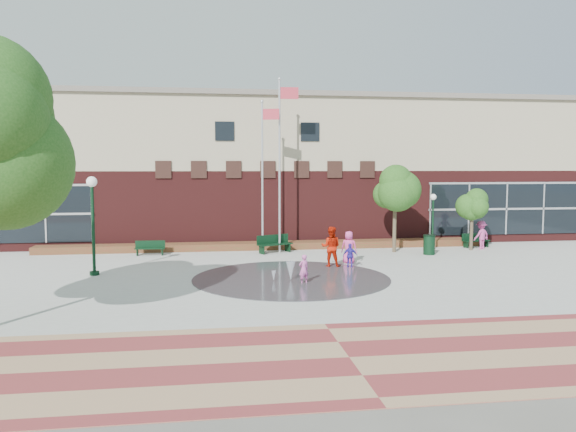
{
  "coord_description": "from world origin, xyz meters",
  "views": [
    {
      "loc": [
        -3.42,
        -20.31,
        4.79
      ],
      "look_at": [
        0.0,
        4.0,
        2.6
      ],
      "focal_mm": 35.0,
      "sensor_mm": 36.0,
      "label": 1
    }
  ],
  "objects": [
    {
      "name": "tree_small_right",
      "position": [
        11.33,
        9.58,
        2.52
      ],
      "size": [
        2.02,
        2.02,
        3.46
      ],
      "color": "#433627",
      "rests_on": "ground"
    },
    {
      "name": "water_jet_a",
      "position": [
        -0.09,
        2.54,
        0.0
      ],
      "size": [
        0.41,
        0.41,
        0.79
      ],
      "primitive_type": "cone",
      "rotation": [
        3.14,
        0.0,
        0.0
      ],
      "color": "white",
      "rests_on": "ground"
    },
    {
      "name": "lamp_left",
      "position": [
        -8.45,
        4.92,
        2.7
      ],
      "size": [
        0.46,
        0.46,
        4.34
      ],
      "color": "black",
      "rests_on": "ground"
    },
    {
      "name": "child_blue",
      "position": [
        3.11,
        5.1,
        0.58
      ],
      "size": [
        0.73,
        0.41,
        1.17
      ],
      "primitive_type": "imported",
      "rotation": [
        0.0,
        0.0,
        2.95
      ],
      "color": "#3526A9",
      "rests_on": "ground"
    },
    {
      "name": "bench_right",
      "position": [
        12.09,
        10.56,
        0.27
      ],
      "size": [
        1.73,
        0.76,
        0.84
      ],
      "rotation": [
        0.0,
        0.0,
        0.18
      ],
      "color": "black",
      "rests_on": "ground"
    },
    {
      "name": "adult_pink",
      "position": [
        3.35,
        6.3,
        0.81
      ],
      "size": [
        0.93,
        0.79,
        1.61
      ],
      "primitive_type": "imported",
      "rotation": [
        0.0,
        0.0,
        2.71
      ],
      "color": "#E64495",
      "rests_on": "ground"
    },
    {
      "name": "person_bench",
      "position": [
        12.07,
        9.87,
        0.83
      ],
      "size": [
        1.21,
        0.95,
        1.65
      ],
      "primitive_type": "imported",
      "rotation": [
        0.0,
        0.0,
        3.51
      ],
      "color": "#C4428E",
      "rests_on": "ground"
    },
    {
      "name": "plaza_concrete",
      "position": [
        0.0,
        4.0,
        0.0
      ],
      "size": [
        46.0,
        18.0,
        0.01
      ],
      "primitive_type": "cube",
      "color": "#A8A8A0",
      "rests_on": "ground"
    },
    {
      "name": "adult_red",
      "position": [
        2.28,
        5.54,
        0.97
      ],
      "size": [
        1.12,
        0.98,
        1.93
      ],
      "primitive_type": "imported",
      "rotation": [
        0.0,
        0.0,
        2.83
      ],
      "color": "#BC1906",
      "rests_on": "ground"
    },
    {
      "name": "child_splash",
      "position": [
        0.35,
        1.91,
        0.6
      ],
      "size": [
        0.52,
        0.44,
        1.21
      ],
      "primitive_type": "imported",
      "rotation": [
        0.0,
        0.0,
        3.56
      ],
      "color": "#CD56A6",
      "rests_on": "ground"
    },
    {
      "name": "trash_can",
      "position": [
        8.32,
        8.36,
        0.55
      ],
      "size": [
        0.66,
        0.66,
        1.09
      ],
      "color": "black",
      "rests_on": "ground"
    },
    {
      "name": "bench_mid",
      "position": [
        0.12,
        10.11,
        0.32
      ],
      "size": [
        2.05,
        1.34,
        1.01
      ],
      "rotation": [
        0.0,
        0.0,
        0.43
      ],
      "color": "black",
      "rests_on": "ground"
    },
    {
      "name": "paver_band",
      "position": [
        0.0,
        -7.0,
        0.0
      ],
      "size": [
        46.0,
        6.0,
        0.01
      ],
      "primitive_type": "cube",
      "color": "maroon",
      "rests_on": "ground"
    },
    {
      "name": "flower_bed",
      "position": [
        0.0,
        11.6,
        0.0
      ],
      "size": [
        26.0,
        1.2,
        0.4
      ],
      "primitive_type": "cube",
      "color": "maroon",
      "rests_on": "ground"
    },
    {
      "name": "lamp_right",
      "position": [
        9.01,
        9.6,
        2.01
      ],
      "size": [
        0.34,
        0.34,
        3.23
      ],
      "color": "black",
      "rests_on": "ground"
    },
    {
      "name": "flagpole_left",
      "position": [
        0.47,
        10.27,
        5.33
      ],
      "size": [
        1.13,
        0.18,
        9.57
      ],
      "rotation": [
        0.0,
        0.0,
        -0.05
      ],
      "color": "silver",
      "rests_on": "ground"
    },
    {
      "name": "bench_left",
      "position": [
        -6.61,
        10.21,
        0.26
      ],
      "size": [
        1.59,
        0.48,
        0.79
      ],
      "rotation": [
        0.0,
        0.0,
        -0.03
      ],
      "color": "black",
      "rests_on": "ground"
    },
    {
      "name": "flagpole_right",
      "position": [
        -0.5,
        10.11,
        4.66
      ],
      "size": [
        0.98,
        0.4,
        8.33
      ],
      "rotation": [
        0.0,
        0.0,
        -0.33
      ],
      "color": "silver",
      "rests_on": "ground"
    },
    {
      "name": "tree_mid",
      "position": [
        6.74,
        9.48,
        3.6
      ],
      "size": [
        2.93,
        2.93,
        4.95
      ],
      "color": "#433627",
      "rests_on": "ground"
    },
    {
      "name": "library_building",
      "position": [
        0.0,
        17.48,
        4.64
      ],
      "size": [
        44.4,
        10.4,
        9.2
      ],
      "color": "#4A1919",
      "rests_on": "ground"
    },
    {
      "name": "water_jet_b",
      "position": [
        -0.82,
        2.46,
        0.0
      ],
      "size": [
        0.19,
        0.19,
        0.42
      ],
      "primitive_type": "cone",
      "rotation": [
        3.14,
        0.0,
        0.0
      ],
      "color": "white",
      "rests_on": "ground"
    },
    {
      "name": "splash_pad",
      "position": [
        0.0,
        3.0,
        0.0
      ],
      "size": [
        8.4,
        8.4,
        0.01
      ],
      "primitive_type": "cylinder",
      "color": "#383A3D",
      "rests_on": "ground"
    },
    {
      "name": "ground",
      "position": [
        0.0,
        0.0,
        0.0
      ],
      "size": [
        120.0,
        120.0,
        0.0
      ],
      "primitive_type": "plane",
      "color": "#666056",
      "rests_on": "ground"
    }
  ]
}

